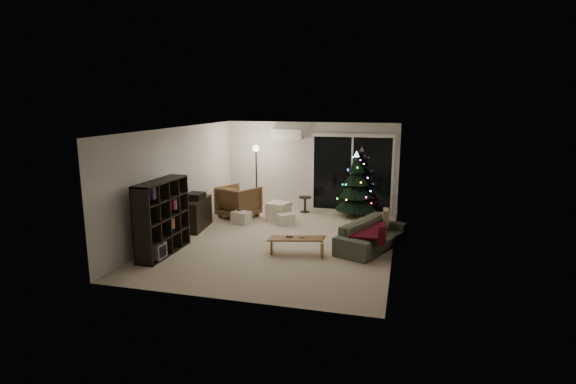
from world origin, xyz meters
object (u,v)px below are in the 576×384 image
at_px(coffee_table, 296,246).
at_px(christmas_tree, 356,184).
at_px(bookshelf, 154,217).
at_px(armchair, 239,202).
at_px(sofa, 372,235).
at_px(media_cabinet, 196,214).

relative_size(coffee_table, christmas_tree, 0.63).
xyz_separation_m(bookshelf, christmas_tree, (3.64, 4.06, 0.12)).
distance_m(bookshelf, christmas_tree, 5.46).
relative_size(bookshelf, armchair, 1.62).
xyz_separation_m(armchair, sofa, (3.68, -1.70, -0.14)).
bearing_deg(sofa, armchair, 87.97).
xyz_separation_m(media_cabinet, coffee_table, (2.84, -1.21, -0.19)).
xyz_separation_m(media_cabinet, armchair, (0.62, 1.30, 0.06)).
height_order(armchair, sofa, armchair).
xyz_separation_m(bookshelf, armchair, (0.62, 3.16, -0.34)).
bearing_deg(armchair, media_cabinet, 87.03).
bearing_deg(sofa, media_cabinet, 107.42).
distance_m(coffee_table, christmas_tree, 3.57).
xyz_separation_m(bookshelf, coffee_table, (2.84, 0.65, -0.59)).
height_order(bookshelf, christmas_tree, christmas_tree).
xyz_separation_m(bookshelf, media_cabinet, (0.00, 1.86, -0.40)).
distance_m(media_cabinet, christmas_tree, 4.29).
bearing_deg(media_cabinet, bookshelf, -97.06).
bearing_deg(coffee_table, christmas_tree, 62.70).
xyz_separation_m(bookshelf, sofa, (4.30, 1.46, -0.48)).
xyz_separation_m(media_cabinet, sofa, (4.30, -0.40, -0.08)).
relative_size(bookshelf, media_cabinet, 1.30).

